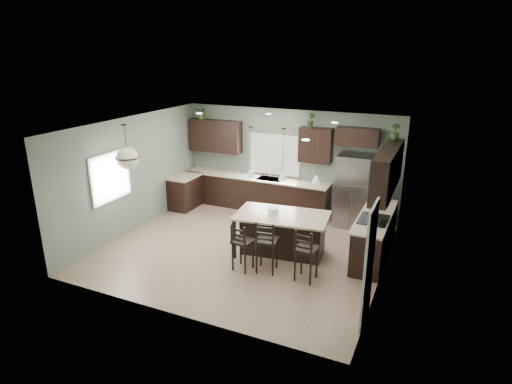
% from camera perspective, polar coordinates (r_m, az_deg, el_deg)
% --- Properties ---
extents(ground, '(6.00, 6.00, 0.00)m').
position_cam_1_polar(ground, '(9.76, -1.52, -7.58)').
color(ground, '#9E8466').
rests_on(ground, ground).
extents(pantry_door, '(0.04, 0.82, 2.04)m').
position_cam_1_polar(pantry_door, '(7.18, 14.85, -9.32)').
color(pantry_door, white).
rests_on(pantry_door, ground).
extents(window_back, '(1.35, 0.02, 1.00)m').
position_cam_1_polar(window_back, '(11.75, 2.48, 5.02)').
color(window_back, white).
rests_on(window_back, room_shell).
extents(window_left, '(0.02, 1.10, 1.00)m').
position_cam_1_polar(window_left, '(10.21, -18.90, 1.92)').
color(window_left, white).
rests_on(window_left, room_shell).
extents(left_return_cabs, '(0.60, 0.90, 0.90)m').
position_cam_1_polar(left_return_cabs, '(12.22, -9.49, -0.06)').
color(left_return_cabs, black).
rests_on(left_return_cabs, ground).
extents(left_return_countertop, '(0.66, 0.96, 0.04)m').
position_cam_1_polar(left_return_countertop, '(12.07, -9.53, 2.04)').
color(left_return_countertop, beige).
rests_on(left_return_countertop, left_return_cabs).
extents(back_lower_cabs, '(4.20, 0.60, 0.90)m').
position_cam_1_polar(back_lower_cabs, '(11.98, -0.10, -0.18)').
color(back_lower_cabs, black).
rests_on(back_lower_cabs, ground).
extents(back_countertop, '(4.20, 0.66, 0.04)m').
position_cam_1_polar(back_countertop, '(11.82, -0.14, 1.95)').
color(back_countertop, beige).
rests_on(back_countertop, back_lower_cabs).
extents(sink_inset, '(0.70, 0.45, 0.01)m').
position_cam_1_polar(sink_inset, '(11.64, 1.88, 1.76)').
color(sink_inset, gray).
rests_on(sink_inset, back_countertop).
extents(faucet, '(0.02, 0.02, 0.28)m').
position_cam_1_polar(faucet, '(11.58, 1.83, 2.40)').
color(faucet, silver).
rests_on(faucet, back_countertop).
extents(back_upper_left, '(1.55, 0.34, 0.90)m').
position_cam_1_polar(back_upper_left, '(12.28, -5.43, 7.45)').
color(back_upper_left, black).
rests_on(back_upper_left, room_shell).
extents(back_upper_right, '(0.85, 0.34, 0.90)m').
position_cam_1_polar(back_upper_right, '(11.14, 7.97, 6.21)').
color(back_upper_right, black).
rests_on(back_upper_right, room_shell).
extents(fridge_header, '(1.05, 0.34, 0.45)m').
position_cam_1_polar(fridge_header, '(10.84, 13.40, 7.16)').
color(fridge_header, black).
rests_on(fridge_header, room_shell).
extents(right_lower_cabs, '(0.60, 2.35, 0.90)m').
position_cam_1_polar(right_lower_cabs, '(9.63, 15.53, -5.73)').
color(right_lower_cabs, black).
rests_on(right_lower_cabs, ground).
extents(right_countertop, '(0.66, 2.35, 0.04)m').
position_cam_1_polar(right_countertop, '(9.45, 15.65, -3.12)').
color(right_countertop, beige).
rests_on(right_countertop, right_lower_cabs).
extents(cooktop, '(0.58, 0.75, 0.02)m').
position_cam_1_polar(cooktop, '(9.19, 15.38, -3.56)').
color(cooktop, black).
rests_on(cooktop, right_countertop).
extents(wall_oven_front, '(0.01, 0.72, 0.60)m').
position_cam_1_polar(wall_oven_front, '(9.42, 13.41, -6.10)').
color(wall_oven_front, gray).
rests_on(wall_oven_front, right_lower_cabs).
extents(right_upper_cabs, '(0.34, 2.35, 0.90)m').
position_cam_1_polar(right_upper_cabs, '(9.12, 17.13, 2.78)').
color(right_upper_cabs, black).
rests_on(right_upper_cabs, room_shell).
extents(microwave, '(0.40, 0.75, 0.40)m').
position_cam_1_polar(microwave, '(8.97, 16.33, -0.06)').
color(microwave, gray).
rests_on(microwave, right_upper_cabs).
extents(refrigerator, '(0.90, 0.74, 1.85)m').
position_cam_1_polar(refrigerator, '(10.97, 13.03, 0.15)').
color(refrigerator, gray).
rests_on(refrigerator, ground).
extents(kitchen_island, '(2.10, 1.35, 0.92)m').
position_cam_1_polar(kitchen_island, '(9.36, 3.43, -5.68)').
color(kitchen_island, black).
rests_on(kitchen_island, ground).
extents(serving_dish, '(0.24, 0.24, 0.14)m').
position_cam_1_polar(serving_dish, '(9.20, 2.28, -2.50)').
color(serving_dish, white).
rests_on(serving_dish, kitchen_island).
extents(bar_stool_left, '(0.42, 0.42, 1.02)m').
position_cam_1_polar(bar_stool_left, '(8.70, -1.77, -7.26)').
color(bar_stool_left, black).
rests_on(bar_stool_left, ground).
extents(bar_stool_center, '(0.47, 0.47, 1.12)m').
position_cam_1_polar(bar_stool_center, '(8.61, 1.46, -7.18)').
color(bar_stool_center, black).
rests_on(bar_stool_center, ground).
extents(bar_stool_right, '(0.44, 0.44, 1.09)m').
position_cam_1_polar(bar_stool_right, '(8.37, 6.73, -8.25)').
color(bar_stool_right, black).
rests_on(bar_stool_right, ground).
extents(pendant_left, '(0.17, 0.17, 1.10)m').
position_cam_1_polar(pendant_left, '(8.97, -0.71, 5.34)').
color(pendant_left, silver).
rests_on(pendant_left, room_shell).
extents(pendant_center, '(0.17, 0.17, 1.10)m').
position_cam_1_polar(pendant_center, '(8.78, 3.65, 5.02)').
color(pendant_center, white).
rests_on(pendant_center, room_shell).
extents(pendant_right, '(0.17, 0.17, 1.10)m').
position_cam_1_polar(pendant_right, '(8.65, 8.17, 4.65)').
color(pendant_right, white).
rests_on(pendant_right, room_shell).
extents(chandelier, '(0.52, 0.52, 0.99)m').
position_cam_1_polar(chandelier, '(9.62, -16.92, 5.78)').
color(chandelier, beige).
rests_on(chandelier, room_shell).
extents(plant_back_left, '(0.41, 0.38, 0.39)m').
position_cam_1_polar(plant_back_left, '(12.35, -7.24, 10.48)').
color(plant_back_left, '#345A27').
rests_on(plant_back_left, back_upper_left).
extents(plant_back_right, '(0.21, 0.17, 0.38)m').
position_cam_1_polar(plant_back_right, '(11.04, 7.35, 9.50)').
color(plant_back_right, '#2D4F22').
rests_on(plant_back_right, back_upper_right).
extents(plant_right_wall, '(0.22, 0.22, 0.36)m').
position_cam_1_polar(plant_right_wall, '(9.88, 18.06, 7.63)').
color(plant_right_wall, '#305625').
rests_on(plant_right_wall, right_upper_cabs).
extents(room_shell, '(6.00, 6.00, 6.00)m').
position_cam_1_polar(room_shell, '(9.14, -1.61, 2.02)').
color(room_shell, slate).
rests_on(room_shell, ground).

